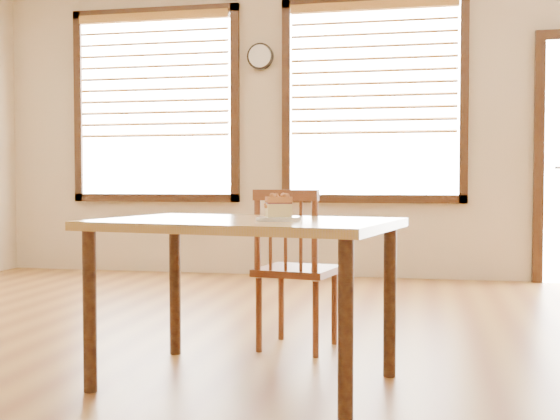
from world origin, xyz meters
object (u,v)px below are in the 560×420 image
at_px(wall_clock, 260,56).
at_px(cake_slice, 278,205).
at_px(cafe_chair_main, 295,268).
at_px(cafe_table_main, 245,239).
at_px(plate, 279,219).

xyz_separation_m(wall_clock, cake_slice, (0.96, -3.72, -1.33)).
height_order(wall_clock, cafe_chair_main, wall_clock).
xyz_separation_m(cafe_table_main, cake_slice, (0.17, -0.06, 0.16)).
relative_size(cafe_table_main, cake_slice, 10.90).
height_order(cafe_chair_main, plate, cafe_chair_main).
xyz_separation_m(cafe_table_main, cafe_chair_main, (0.10, 0.69, -0.21)).
bearing_deg(wall_clock, cake_slice, -75.52).
distance_m(plate, cake_slice, 0.06).
distance_m(wall_clock, plate, 4.09).
distance_m(wall_clock, cake_slice, 4.07).
xyz_separation_m(cafe_table_main, plate, (0.17, -0.06, 0.10)).
height_order(wall_clock, cafe_table_main, wall_clock).
xyz_separation_m(cafe_chair_main, plate, (0.07, -0.75, 0.31)).
bearing_deg(cafe_chair_main, cafe_table_main, 91.83).
bearing_deg(cafe_chair_main, plate, 105.15).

